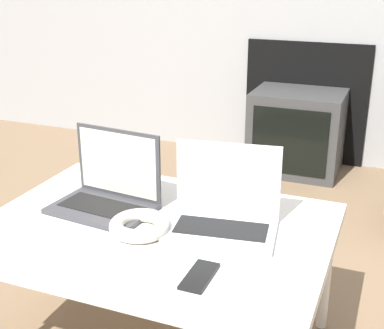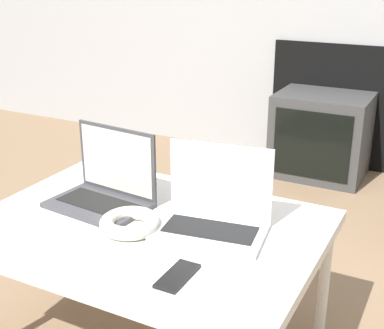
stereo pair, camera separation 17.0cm
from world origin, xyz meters
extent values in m
cube|color=black|center=(0.08, 2.17, 0.38)|extent=(0.77, 0.03, 0.76)
cube|color=silver|center=(0.00, 0.13, 0.45)|extent=(1.04, 0.75, 0.04)
cylinder|color=silver|center=(-0.48, 0.47, 0.21)|extent=(0.04, 0.04, 0.43)
cylinder|color=silver|center=(0.48, 0.47, 0.21)|extent=(0.04, 0.04, 0.43)
cube|color=#38383D|center=(-0.20, 0.16, 0.47)|extent=(0.34, 0.24, 0.02)
cube|color=black|center=(-0.20, 0.16, 0.48)|extent=(0.28, 0.14, 0.00)
cube|color=#38383D|center=(-0.19, 0.26, 0.60)|extent=(0.32, 0.04, 0.23)
cube|color=beige|center=(-0.19, 0.26, 0.60)|extent=(0.29, 0.03, 0.21)
cube|color=silver|center=(0.20, 0.16, 0.47)|extent=(0.35, 0.26, 0.02)
cube|color=black|center=(0.20, 0.16, 0.48)|extent=(0.28, 0.15, 0.00)
cube|color=silver|center=(0.19, 0.26, 0.60)|extent=(0.32, 0.05, 0.23)
cube|color=white|center=(0.19, 0.26, 0.60)|extent=(0.29, 0.05, 0.21)
torus|color=beige|center=(-0.02, 0.08, 0.49)|extent=(0.18, 0.18, 0.04)
cube|color=black|center=(0.23, -0.08, 0.47)|extent=(0.06, 0.14, 0.01)
cube|color=#383838|center=(0.08, 1.96, 0.25)|extent=(0.53, 0.42, 0.50)
cube|color=black|center=(0.08, 1.74, 0.25)|extent=(0.44, 0.01, 0.39)
camera|label=1|loc=(0.64, -1.17, 1.21)|focal=50.00mm
camera|label=2|loc=(0.80, -1.10, 1.21)|focal=50.00mm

